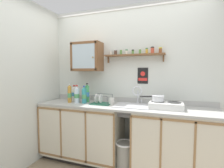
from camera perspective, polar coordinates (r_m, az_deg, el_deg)
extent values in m
cube|color=silver|center=(2.74, 5.56, 0.41)|extent=(3.32, 0.05, 2.55)
cube|color=white|center=(2.90, 5.59, 25.27)|extent=(3.32, 0.02, 0.05)
cube|color=silver|center=(2.68, -30.19, -0.23)|extent=(0.05, 3.40, 2.55)
cube|color=black|center=(3.07, -9.82, -23.31)|extent=(1.28, 0.53, 0.08)
cube|color=beige|center=(2.86, -10.24, -15.36)|extent=(1.31, 0.59, 0.84)
cube|color=#997047|center=(2.51, -13.79, -9.16)|extent=(1.31, 0.01, 0.03)
cube|color=#997047|center=(2.78, -13.49, -24.40)|extent=(1.31, 0.01, 0.03)
cube|color=#997047|center=(3.01, -24.46, -14.68)|extent=(0.02, 0.01, 0.77)
cube|color=#997047|center=(2.74, -17.61, -16.39)|extent=(0.02, 0.01, 0.77)
cube|color=#997047|center=(2.52, -9.26, -18.14)|extent=(0.02, 0.01, 0.77)
cube|color=#997047|center=(2.36, 0.65, -19.72)|extent=(0.02, 0.01, 0.77)
cube|color=beige|center=(2.53, 21.64, -18.29)|extent=(1.14, 0.59, 0.84)
cube|color=#997047|center=(2.12, 22.24, -11.85)|extent=(1.14, 0.01, 0.03)
cube|color=#997047|center=(2.30, 6.56, -20.39)|extent=(0.02, 0.01, 0.77)
cube|color=#997047|center=(2.25, 16.75, -21.07)|extent=(0.02, 0.01, 0.77)
cube|color=#997047|center=(2.27, 27.10, -21.13)|extent=(0.02, 0.01, 0.77)
cube|color=#B2B2AD|center=(2.48, 3.72, -7.89)|extent=(2.68, 0.62, 0.03)
cube|color=#B2B2AD|center=(2.74, 5.34, -5.57)|extent=(2.68, 0.02, 0.08)
cube|color=silver|center=(2.46, 7.26, -7.52)|extent=(0.53, 0.41, 0.01)
cube|color=slate|center=(2.49, 7.23, -10.61)|extent=(0.45, 0.33, 0.01)
cube|color=slate|center=(2.64, 8.03, -8.38)|extent=(0.45, 0.01, 0.14)
cube|color=slate|center=(2.32, 6.34, -10.15)|extent=(0.45, 0.01, 0.14)
cylinder|color=#4C4C51|center=(2.49, 7.23, -10.65)|extent=(0.04, 0.04, 0.01)
cylinder|color=silver|center=(2.67, 9.05, -6.48)|extent=(0.05, 0.05, 0.02)
cylinder|color=silver|center=(2.65, 9.07, -4.25)|extent=(0.02, 0.02, 0.19)
torus|color=silver|center=(2.57, 8.82, -2.42)|extent=(0.16, 0.02, 0.16)
cylinder|color=silver|center=(2.65, 10.33, -5.84)|extent=(0.02, 0.02, 0.05)
cube|color=silver|center=(2.38, 18.43, -7.19)|extent=(0.45, 0.29, 0.09)
cylinder|color=#2D2D2D|center=(2.40, 15.86, -5.93)|extent=(0.18, 0.18, 0.01)
cylinder|color=#2D2D2D|center=(2.40, 21.07, -6.07)|extent=(0.18, 0.18, 0.01)
cylinder|color=black|center=(2.26, 15.60, -7.74)|extent=(0.03, 0.02, 0.03)
cylinder|color=black|center=(2.26, 21.15, -7.88)|extent=(0.03, 0.02, 0.03)
cylinder|color=silver|center=(2.39, 15.88, -4.94)|extent=(0.17, 0.17, 0.08)
torus|color=silver|center=(2.39, 15.90, -4.02)|extent=(0.17, 0.17, 0.01)
cylinder|color=black|center=(2.36, 11.85, -4.34)|extent=(0.17, 0.07, 0.02)
cylinder|color=white|center=(2.90, -13.20, -3.70)|extent=(0.08, 0.08, 0.22)
cone|color=white|center=(2.88, -13.25, -1.14)|extent=(0.08, 0.08, 0.04)
cylinder|color=red|center=(2.88, -13.26, -0.59)|extent=(0.04, 0.04, 0.02)
cylinder|color=#3F8CCC|center=(2.90, -13.21, -3.47)|extent=(0.08, 0.08, 0.06)
cylinder|color=gold|center=(2.79, -14.72, -3.62)|extent=(0.06, 0.06, 0.26)
cone|color=gold|center=(2.77, -14.78, -0.62)|extent=(0.06, 0.06, 0.03)
cylinder|color=white|center=(2.77, -14.78, -0.12)|extent=(0.03, 0.03, 0.02)
cylinder|color=#4C9959|center=(2.79, -14.71, -3.86)|extent=(0.06, 0.06, 0.07)
cylinder|color=silver|center=(2.72, -12.30, -4.05)|extent=(0.08, 0.08, 0.24)
cone|color=silver|center=(2.70, -12.35, -1.16)|extent=(0.08, 0.08, 0.04)
cylinder|color=red|center=(2.70, -12.36, -0.55)|extent=(0.04, 0.04, 0.02)
cylinder|color=#4C9959|center=(2.72, -12.30, -4.11)|extent=(0.09, 0.09, 0.07)
cylinder|color=#4CB266|center=(2.78, -8.74, -3.54)|extent=(0.07, 0.07, 0.27)
cone|color=#4CB266|center=(2.76, -8.77, -0.45)|extent=(0.07, 0.07, 0.03)
cylinder|color=#262626|center=(2.76, -8.78, 0.09)|extent=(0.03, 0.03, 0.02)
cylinder|color=#3F8CCC|center=(2.78, -8.74, -3.58)|extent=(0.08, 0.08, 0.07)
cylinder|color=teal|center=(2.67, -9.77, -4.24)|extent=(0.08, 0.08, 0.23)
cone|color=teal|center=(2.65, -9.80, -1.39)|extent=(0.07, 0.07, 0.03)
cylinder|color=#2D59B2|center=(2.65, -9.81, -0.81)|extent=(0.03, 0.03, 0.02)
cylinder|color=#4C9959|center=(2.67, -9.77, -4.33)|extent=(0.08, 0.08, 0.06)
cube|color=#26664C|center=(2.60, -3.77, -6.88)|extent=(0.31, 0.25, 0.01)
cylinder|color=#4C4F54|center=(2.54, -7.83, -5.48)|extent=(0.01, 0.01, 0.13)
cylinder|color=#4C4F54|center=(2.42, -1.72, -5.92)|extent=(0.01, 0.01, 0.13)
cylinder|color=#4C4F54|center=(2.75, -5.59, -4.73)|extent=(0.01, 0.01, 0.13)
cylinder|color=#4C4F54|center=(2.64, 0.12, -5.08)|extent=(0.01, 0.01, 0.13)
cylinder|color=#4C4F54|center=(2.47, -4.86, -4.17)|extent=(0.29, 0.01, 0.01)
cylinder|color=#4C4F54|center=(2.68, -2.80, -3.49)|extent=(0.29, 0.01, 0.01)
cylinder|color=white|center=(2.61, -5.36, -5.01)|extent=(0.01, 0.15, 0.15)
cylinder|color=white|center=(2.59, -3.94, -5.10)|extent=(0.01, 0.14, 0.14)
cylinder|color=white|center=(2.56, -0.20, -6.02)|extent=(0.09, 0.09, 0.10)
torus|color=white|center=(2.51, 0.35, -6.08)|extent=(0.06, 0.05, 0.07)
cube|color=brown|center=(2.85, -8.71, 9.40)|extent=(0.51, 0.26, 0.49)
cube|color=silver|center=(2.73, -10.08, 9.61)|extent=(0.42, 0.01, 0.40)
cube|color=brown|center=(2.84, -14.15, 9.32)|extent=(0.04, 0.01, 0.46)
cube|color=brown|center=(2.62, -5.68, 9.87)|extent=(0.04, 0.01, 0.46)
cube|color=brown|center=(2.76, -10.15, 14.15)|extent=(0.48, 0.01, 0.04)
cube|color=brown|center=(2.71, -10.03, 5.01)|extent=(0.48, 0.01, 0.04)
sphere|color=olive|center=(2.63, -6.83, 9.32)|extent=(0.02, 0.02, 0.02)
cube|color=brown|center=(2.63, 7.66, 10.09)|extent=(0.96, 0.14, 0.02)
cube|color=brown|center=(2.81, -1.27, 8.49)|extent=(0.02, 0.03, 0.10)
cube|color=brown|center=(2.63, 17.68, 8.58)|extent=(0.02, 0.03, 0.10)
cylinder|color=silver|center=(2.75, -0.34, 10.72)|extent=(0.05, 0.05, 0.06)
cylinder|color=white|center=(2.76, -0.34, 11.49)|extent=(0.05, 0.05, 0.02)
cylinder|color=#4C3326|center=(2.72, 1.26, 10.95)|extent=(0.05, 0.05, 0.07)
cylinder|color=white|center=(2.73, 1.26, 11.86)|extent=(0.05, 0.05, 0.02)
cylinder|color=#598C3F|center=(2.70, 3.16, 11.05)|extent=(0.04, 0.04, 0.08)
cylinder|color=white|center=(2.71, 3.16, 12.04)|extent=(0.04, 0.04, 0.02)
cylinder|color=silver|center=(2.67, 5.26, 10.97)|extent=(0.04, 0.04, 0.06)
cylinder|color=#33723F|center=(2.67, 5.26, 11.81)|extent=(0.04, 0.04, 0.02)
cylinder|color=#598C3F|center=(2.64, 7.36, 10.95)|extent=(0.04, 0.04, 0.06)
cylinder|color=black|center=(2.64, 7.36, 11.72)|extent=(0.04, 0.04, 0.02)
cylinder|color=#598C3F|center=(2.62, 9.84, 11.14)|extent=(0.04, 0.04, 0.07)
cylinder|color=white|center=(2.62, 9.85, 12.08)|extent=(0.04, 0.04, 0.02)
cylinder|color=gold|center=(2.60, 12.13, 11.16)|extent=(0.04, 0.04, 0.07)
cylinder|color=#33723F|center=(2.61, 12.14, 12.12)|extent=(0.04, 0.04, 0.02)
cylinder|color=#CC4C33|center=(2.58, 14.05, 11.30)|extent=(0.05, 0.05, 0.08)
cylinder|color=black|center=(2.59, 14.07, 12.38)|extent=(0.05, 0.05, 0.02)
cylinder|color=brown|center=(2.59, 16.67, 11.10)|extent=(0.05, 0.05, 0.07)
cylinder|color=yellow|center=(2.60, 16.69, 12.06)|extent=(0.05, 0.05, 0.02)
cube|color=black|center=(2.66, 10.79, 2.87)|extent=(0.17, 0.01, 0.26)
cube|color=red|center=(2.66, 10.76, 1.63)|extent=(0.14, 0.00, 0.05)
cylinder|color=red|center=(2.65, 10.78, 3.56)|extent=(0.07, 0.00, 0.07)
cylinder|color=gray|center=(2.57, 4.50, -24.49)|extent=(0.24, 0.24, 0.44)
torus|color=white|center=(2.48, 4.53, -20.03)|extent=(0.27, 0.27, 0.02)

